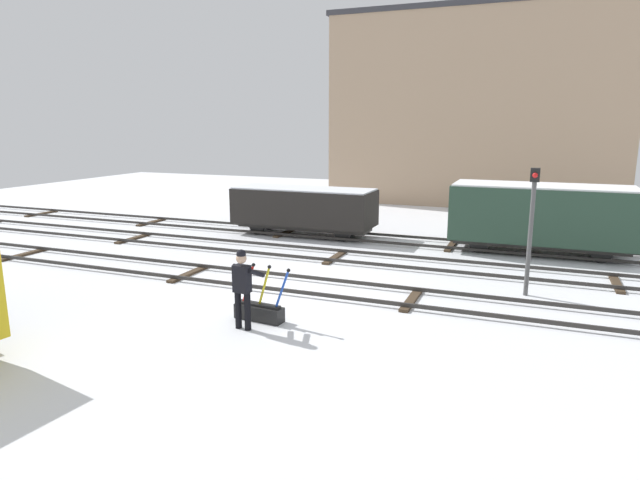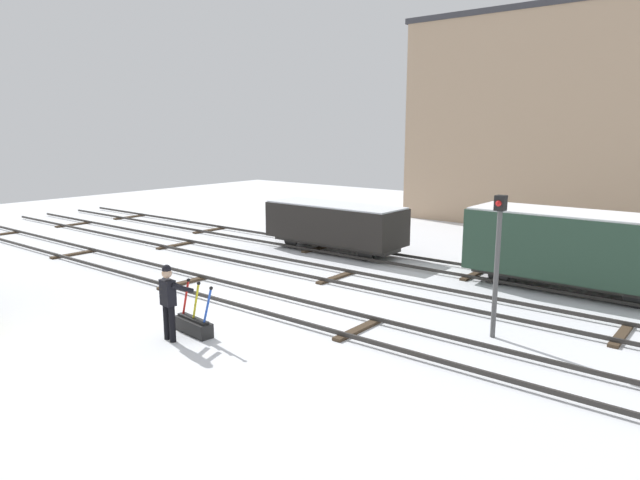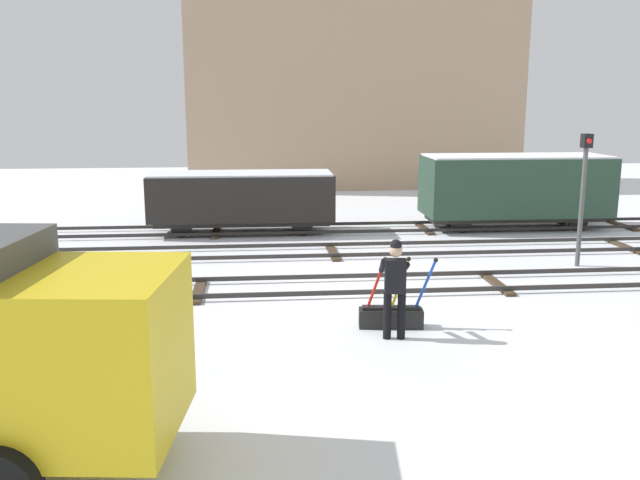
# 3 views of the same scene
# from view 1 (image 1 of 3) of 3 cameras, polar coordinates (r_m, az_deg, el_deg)

# --- Properties ---
(ground_plane) EXTENTS (60.00, 60.00, 0.00)m
(ground_plane) POSITION_cam_1_polar(r_m,az_deg,el_deg) (15.85, -3.04, -4.95)
(ground_plane) COLOR white
(track_main_line) EXTENTS (44.00, 1.94, 0.18)m
(track_main_line) POSITION_cam_1_polar(r_m,az_deg,el_deg) (15.82, -3.04, -4.58)
(track_main_line) COLOR #2D2B28
(track_main_line) RESTS_ON ground_plane
(track_siding_near) EXTENTS (44.00, 1.94, 0.18)m
(track_siding_near) POSITION_cam_1_polar(r_m,az_deg,el_deg) (19.13, 1.57, -1.63)
(track_siding_near) COLOR #2D2B28
(track_siding_near) RESTS_ON ground_plane
(track_siding_far) EXTENTS (44.00, 1.94, 0.18)m
(track_siding_far) POSITION_cam_1_polar(r_m,az_deg,el_deg) (22.26, 4.54, 0.27)
(track_siding_far) COLOR #2D2B28
(track_siding_far) RESTS_ON ground_plane
(switch_lever_frame) EXTENTS (1.51, 0.49, 1.41)m
(switch_lever_frame) POSITION_cam_1_polar(r_m,az_deg,el_deg) (13.25, -6.34, -7.33)
(switch_lever_frame) COLOR black
(switch_lever_frame) RESTS_ON ground_plane
(rail_worker) EXTENTS (0.59, 0.70, 1.88)m
(rail_worker) POSITION_cam_1_polar(r_m,az_deg,el_deg) (12.51, -8.08, -4.54)
(rail_worker) COLOR black
(rail_worker) RESTS_ON ground_plane
(signal_post) EXTENTS (0.24, 0.32, 3.49)m
(signal_post) POSITION_cam_1_polar(r_m,az_deg,el_deg) (15.65, 21.26, 2.17)
(signal_post) COLOR #4C4C4C
(signal_post) RESTS_ON ground_plane
(apartment_building) EXTENTS (16.69, 5.75, 11.04)m
(apartment_building) POSITION_cam_1_polar(r_m,az_deg,el_deg) (34.13, 16.01, 13.08)
(apartment_building) COLOR tan
(apartment_building) RESTS_ON ground_plane
(freight_car_mid_siding) EXTENTS (6.21, 2.32, 2.52)m
(freight_car_mid_siding) POSITION_cam_1_polar(r_m,az_deg,el_deg) (21.10, 22.08, 2.46)
(freight_car_mid_siding) COLOR #2D2B28
(freight_car_mid_siding) RESTS_ON ground_plane
(freight_car_back_track) EXTENTS (5.99, 2.09, 2.02)m
(freight_car_back_track) POSITION_cam_1_polar(r_m,az_deg,el_deg) (22.96, -1.72, 3.41)
(freight_car_back_track) COLOR #2D2B28
(freight_car_back_track) RESTS_ON ground_plane
(perched_bird_roof_left) EXTENTS (0.27, 0.14, 0.13)m
(perched_bird_roof_left) POSITION_cam_1_polar(r_m,az_deg,el_deg) (35.18, 16.96, 22.13)
(perched_bird_roof_left) COLOR #333338
(perched_bird_roof_left) RESTS_ON apartment_building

